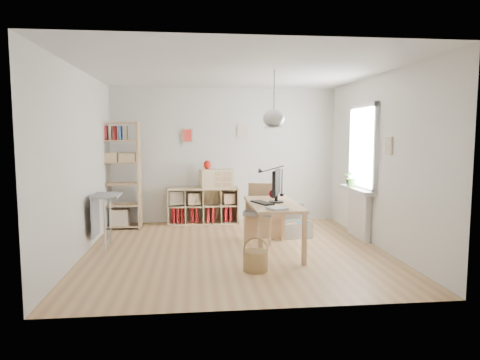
{
  "coord_description": "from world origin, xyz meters",
  "views": [
    {
      "loc": [
        -0.61,
        -6.37,
        1.75
      ],
      "look_at": [
        0.1,
        0.3,
        1.05
      ],
      "focal_mm": 32.0,
      "sensor_mm": 36.0,
      "label": 1
    }
  ],
  "objects": [
    {
      "name": "ground",
      "position": [
        0.0,
        0.0,
        0.0
      ],
      "size": [
        4.5,
        4.5,
        0.0
      ],
      "primitive_type": "plane",
      "color": "tan",
      "rests_on": "ground"
    },
    {
      "name": "chair",
      "position": [
        0.46,
        0.52,
        0.54
      ],
      "size": [
        0.59,
        0.59,
        0.95
      ],
      "rotation": [
        0.0,
        0.0,
        -0.34
      ],
      "color": "gray",
      "rests_on": "ground"
    },
    {
      "name": "monitor",
      "position": [
        0.6,
        -0.13,
        1.03
      ],
      "size": [
        0.23,
        0.55,
        0.49
      ],
      "rotation": [
        0.0,
        0.0,
        -0.32
      ],
      "color": "black",
      "rests_on": "desk"
    },
    {
      "name": "side_table",
      "position": [
        -2.04,
        0.35,
        0.67
      ],
      "size": [
        0.4,
        0.55,
        0.85
      ],
      "color": "gray",
      "rests_on": "ground"
    },
    {
      "name": "task_lamp",
      "position": [
        0.6,
        0.46,
        1.08
      ],
      "size": [
        0.45,
        0.17,
        0.48
      ],
      "color": "black",
      "rests_on": "desk"
    },
    {
      "name": "storage_chest",
      "position": [
        1.1,
        0.8,
        0.18
      ],
      "size": [
        0.6,
        0.66,
        0.55
      ],
      "rotation": [
        0.0,
        0.0,
        0.15
      ],
      "color": "silver",
      "rests_on": "ground"
    },
    {
      "name": "red_vase",
      "position": [
        -0.36,
        2.04,
        1.17
      ],
      "size": [
        0.15,
        0.15,
        0.18
      ],
      "primitive_type": "ellipsoid",
      "color": "maroon",
      "rests_on": "drawer_chest"
    },
    {
      "name": "desk",
      "position": [
        0.55,
        -0.15,
        0.66
      ],
      "size": [
        0.7,
        1.5,
        0.75
      ],
      "color": "tan",
      "rests_on": "ground"
    },
    {
      "name": "paper_tray",
      "position": [
        0.5,
        -0.71,
        0.76
      ],
      "size": [
        0.3,
        0.33,
        0.03
      ],
      "primitive_type": "cube",
      "rotation": [
        0.0,
        0.0,
        0.4
      ],
      "color": "silver",
      "rests_on": "desk"
    },
    {
      "name": "potted_plant",
      "position": [
        2.12,
        0.81,
        1.02
      ],
      "size": [
        0.33,
        0.3,
        0.32
      ],
      "primitive_type": "imported",
      "rotation": [
        0.0,
        0.0,
        -0.16
      ],
      "color": "#386726",
      "rests_on": "windowsill"
    },
    {
      "name": "window_unit",
      "position": [
        2.23,
        0.6,
        1.55
      ],
      "size": [
        0.07,
        1.16,
        1.46
      ],
      "color": "white",
      "rests_on": "ground"
    },
    {
      "name": "radiator",
      "position": [
        2.19,
        0.6,
        0.4
      ],
      "size": [
        0.1,
        0.8,
        0.8
      ],
      "primitive_type": "cube",
      "color": "silver",
      "rests_on": "ground"
    },
    {
      "name": "windowsill",
      "position": [
        2.14,
        0.6,
        0.83
      ],
      "size": [
        0.22,
        1.2,
        0.06
      ],
      "primitive_type": "cube",
      "color": "silver",
      "rests_on": "radiator"
    },
    {
      "name": "yarn_ball",
      "position": [
        0.64,
        0.31,
        0.82
      ],
      "size": [
        0.14,
        0.14,
        0.14
      ],
      "primitive_type": "sphere",
      "color": "#520B14",
      "rests_on": "desk"
    },
    {
      "name": "drawer_chest",
      "position": [
        -0.18,
        2.04,
        0.9
      ],
      "size": [
        0.68,
        0.39,
        0.36
      ],
      "primitive_type": "cube",
      "rotation": [
        0.0,
        0.0,
        0.17
      ],
      "color": "#D4B68B",
      "rests_on": "cube_shelf"
    },
    {
      "name": "tall_bookshelf",
      "position": [
        -2.04,
        1.8,
        1.09
      ],
      "size": [
        0.8,
        0.38,
        2.0
      ],
      "color": "tan",
      "rests_on": "ground"
    },
    {
      "name": "wicker_basket",
      "position": [
        0.16,
        -1.02,
        0.14
      ],
      "size": [
        0.33,
        0.32,
        0.45
      ],
      "rotation": [
        0.0,
        0.0,
        -0.08
      ],
      "color": "olive",
      "rests_on": "ground"
    },
    {
      "name": "room_shell",
      "position": [
        0.55,
        -0.15,
        2.0
      ],
      "size": [
        4.5,
        4.5,
        4.5
      ],
      "color": "white",
      "rests_on": "ground"
    },
    {
      "name": "cube_shelf",
      "position": [
        -0.47,
        2.08,
        0.3
      ],
      "size": [
        1.4,
        0.38,
        0.72
      ],
      "color": "#D4B68B",
      "rests_on": "ground"
    },
    {
      "name": "keyboard",
      "position": [
        0.38,
        -0.2,
        0.76
      ],
      "size": [
        0.31,
        0.46,
        0.02
      ],
      "primitive_type": "cube",
      "rotation": [
        0.0,
        0.0,
        0.37
      ],
      "color": "black",
      "rests_on": "desk"
    }
  ]
}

